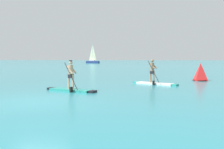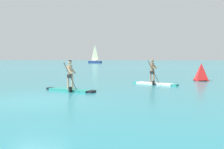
# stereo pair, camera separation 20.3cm
# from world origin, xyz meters

# --- Properties ---
(ground) EXTENTS (440.00, 440.00, 0.00)m
(ground) POSITION_xyz_m (0.00, 0.00, 0.00)
(ground) COLOR teal
(paddleboarder_mid_center) EXTENTS (3.23, 1.39, 1.76)m
(paddleboarder_mid_center) POSITION_xyz_m (0.30, 3.36, 0.34)
(paddleboarder_mid_center) COLOR teal
(paddleboarder_mid_center) RESTS_ON ground
(paddleboarder_far_right) EXTENTS (3.26, 1.93, 1.80)m
(paddleboarder_far_right) POSITION_xyz_m (4.76, 8.03, 0.34)
(paddleboarder_far_right) COLOR white
(paddleboarder_far_right) RESTS_ON ground
(race_marker_buoy) EXTENTS (1.41, 1.41, 1.46)m
(race_marker_buoy) POSITION_xyz_m (8.37, 11.72, 0.66)
(race_marker_buoy) COLOR red
(race_marker_buoy) RESTS_ON ground
(sailboat_left_horizon) EXTENTS (4.97, 2.08, 7.60)m
(sailboat_left_horizon) POSITION_xyz_m (-19.98, 76.96, 1.02)
(sailboat_left_horizon) COLOR navy
(sailboat_left_horizon) RESTS_ON ground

